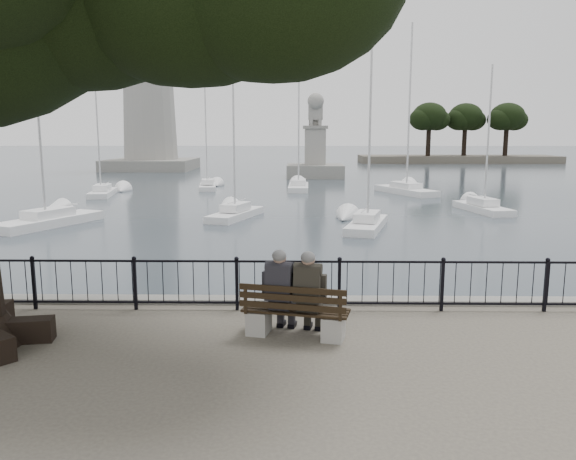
{
  "coord_description": "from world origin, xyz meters",
  "views": [
    {
      "loc": [
        0.17,
        -8.1,
        3.42
      ],
      "look_at": [
        0.0,
        2.5,
        1.6
      ],
      "focal_mm": 35.0,
      "sensor_mm": 36.0,
      "label": 1
    }
  ],
  "objects_px": {
    "person_right": "(310,297)",
    "lion_monument": "(315,156)",
    "bench": "(295,318)",
    "person_left": "(281,295)",
    "lighthouse": "(147,59)"
  },
  "relations": [
    {
      "from": "person_right",
      "to": "lion_monument",
      "type": "distance_m",
      "value": 48.89
    },
    {
      "from": "bench",
      "to": "person_right",
      "type": "distance_m",
      "value": 0.44
    },
    {
      "from": "person_left",
      "to": "lighthouse",
      "type": "distance_m",
      "value": 64.46
    },
    {
      "from": "person_left",
      "to": "bench",
      "type": "bearing_deg",
      "value": -34.63
    },
    {
      "from": "lion_monument",
      "to": "bench",
      "type": "bearing_deg",
      "value": -92.18
    },
    {
      "from": "bench",
      "to": "person_right",
      "type": "bearing_deg",
      "value": 11.42
    },
    {
      "from": "bench",
      "to": "lion_monument",
      "type": "height_order",
      "value": "lion_monument"
    },
    {
      "from": "bench",
      "to": "person_right",
      "type": "xyz_separation_m",
      "value": [
        0.25,
        0.05,
        0.36
      ]
    },
    {
      "from": "bench",
      "to": "lighthouse",
      "type": "bearing_deg",
      "value": 106.57
    },
    {
      "from": "bench",
      "to": "person_left",
      "type": "bearing_deg",
      "value": 145.37
    },
    {
      "from": "person_left",
      "to": "lighthouse",
      "type": "relative_size",
      "value": 0.05
    },
    {
      "from": "bench",
      "to": "lighthouse",
      "type": "relative_size",
      "value": 0.06
    },
    {
      "from": "person_left",
      "to": "person_right",
      "type": "height_order",
      "value": "same"
    },
    {
      "from": "person_right",
      "to": "person_left",
      "type": "bearing_deg",
      "value": 166.94
    },
    {
      "from": "lighthouse",
      "to": "person_left",
      "type": "bearing_deg",
      "value": -73.59
    }
  ]
}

